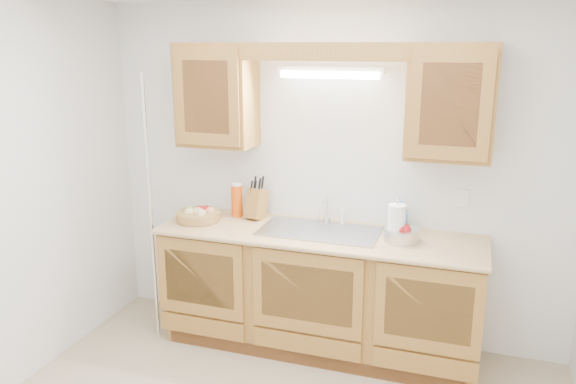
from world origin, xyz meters
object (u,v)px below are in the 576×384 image
at_px(apple_bowl, 401,234).
at_px(paper_towel, 396,223).
at_px(knife_block, 257,203).
at_px(fruit_basket, 199,215).

bearing_deg(apple_bowl, paper_towel, -176.07).
relative_size(paper_towel, apple_bowl, 1.19).
height_order(knife_block, apple_bowl, knife_block).
distance_m(fruit_basket, apple_bowl, 1.51).
relative_size(fruit_basket, paper_towel, 1.23).
bearing_deg(paper_towel, knife_block, 170.37).
relative_size(fruit_basket, apple_bowl, 1.47).
height_order(fruit_basket, apple_bowl, apple_bowl).
xyz_separation_m(fruit_basket, apple_bowl, (1.51, 0.01, 0.01)).
distance_m(fruit_basket, paper_towel, 1.48).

